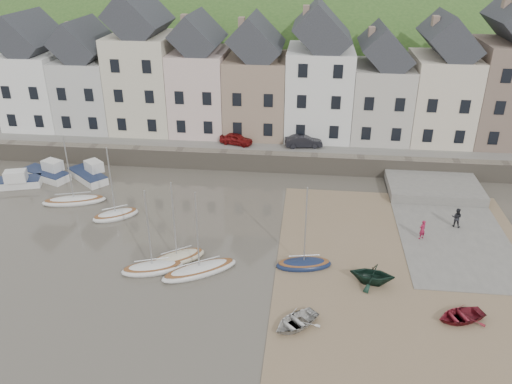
# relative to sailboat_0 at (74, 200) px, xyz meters

# --- Properties ---
(ground) EXTENTS (160.00, 160.00, 0.00)m
(ground) POSITION_rel_sailboat_0_xyz_m (15.86, -8.19, -0.26)
(ground) COLOR #4E473D
(ground) RESTS_ON ground
(quay_land) EXTENTS (90.00, 30.00, 1.50)m
(quay_land) POSITION_rel_sailboat_0_xyz_m (15.86, 23.81, 0.49)
(quay_land) COLOR #315421
(quay_land) RESTS_ON ground
(quay_street) EXTENTS (70.00, 7.00, 0.10)m
(quay_street) POSITION_rel_sailboat_0_xyz_m (15.86, 12.31, 1.29)
(quay_street) COLOR slate
(quay_street) RESTS_ON quay_land
(seawall) EXTENTS (70.00, 1.20, 1.80)m
(seawall) POSITION_rel_sailboat_0_xyz_m (15.86, 8.81, 0.64)
(seawall) COLOR slate
(seawall) RESTS_ON ground
(beach) EXTENTS (18.00, 26.00, 0.06)m
(beach) POSITION_rel_sailboat_0_xyz_m (26.86, -8.19, -0.23)
(beach) COLOR #806A4E
(beach) RESTS_ON ground
(slipway) EXTENTS (8.00, 18.00, 0.12)m
(slipway) POSITION_rel_sailboat_0_xyz_m (30.86, -0.19, -0.20)
(slipway) COLOR slate
(slipway) RESTS_ON ground
(hillside) EXTENTS (134.40, 84.00, 84.00)m
(hillside) POSITION_rel_sailboat_0_xyz_m (10.86, 51.80, -18.25)
(hillside) COLOR #315421
(hillside) RESTS_ON ground
(townhouse_terrace) EXTENTS (61.05, 8.00, 13.93)m
(townhouse_terrace) POSITION_rel_sailboat_0_xyz_m (17.62, 15.81, 7.07)
(townhouse_terrace) COLOR white
(townhouse_terrace) RESTS_ON quay_land
(sailboat_0) EXTENTS (5.51, 2.91, 6.32)m
(sailboat_0) POSITION_rel_sailboat_0_xyz_m (0.00, 0.00, 0.00)
(sailboat_0) COLOR silver
(sailboat_0) RESTS_ON ground
(sailboat_1) EXTENTS (3.93, 3.29, 6.32)m
(sailboat_1) POSITION_rel_sailboat_0_xyz_m (4.42, -2.08, 0.01)
(sailboat_1) COLOR silver
(sailboat_1) RESTS_ON ground
(sailboat_2) EXTENTS (4.22, 3.63, 6.32)m
(sailboat_2) POSITION_rel_sailboat_0_xyz_m (10.91, -7.67, 0.01)
(sailboat_2) COLOR beige
(sailboat_2) RESTS_ON ground
(sailboat_3) EXTENTS (4.47, 2.82, 6.32)m
(sailboat_3) POSITION_rel_sailboat_0_xyz_m (9.56, -9.02, 0.01)
(sailboat_3) COLOR silver
(sailboat_3) RESTS_ON ground
(sailboat_4) EXTENTS (5.31, 4.12, 6.32)m
(sailboat_4) POSITION_rel_sailboat_0_xyz_m (12.77, -8.89, -0.00)
(sailboat_4) COLOR silver
(sailboat_4) RESTS_ON ground
(sailboat_5) EXTENTS (4.06, 2.23, 6.32)m
(sailboat_5) POSITION_rel_sailboat_0_xyz_m (19.73, -7.41, 0.01)
(sailboat_5) COLOR #152141
(sailboat_5) RESTS_ON ground
(motorboat_0) EXTENTS (5.23, 3.52, 1.70)m
(motorboat_0) POSITION_rel_sailboat_0_xyz_m (-4.66, 4.67, 0.32)
(motorboat_0) COLOR silver
(motorboat_0) RESTS_ON ground
(motorboat_1) EXTENTS (5.50, 3.20, 1.70)m
(motorboat_1) POSITION_rel_sailboat_0_xyz_m (-6.89, 2.42, 0.32)
(motorboat_1) COLOR silver
(motorboat_1) RESTS_ON ground
(motorboat_2) EXTENTS (4.72, 4.35, 1.70)m
(motorboat_2) POSITION_rel_sailboat_0_xyz_m (-0.63, 4.82, 0.32)
(motorboat_2) COLOR silver
(motorboat_2) RESTS_ON ground
(rowboat_white) EXTENTS (3.64, 3.63, 0.62)m
(rowboat_white) POSITION_rel_sailboat_0_xyz_m (19.42, -13.53, 0.11)
(rowboat_white) COLOR beige
(rowboat_white) RESTS_ON beach
(rowboat_green) EXTENTS (3.20, 2.87, 1.51)m
(rowboat_green) POSITION_rel_sailboat_0_xyz_m (24.17, -8.86, 0.55)
(rowboat_green) COLOR black
(rowboat_green) RESTS_ON beach
(rowboat_red) EXTENTS (3.47, 3.01, 0.60)m
(rowboat_red) POSITION_rel_sailboat_0_xyz_m (29.06, -11.91, 0.10)
(rowboat_red) COLOR maroon
(rowboat_red) RESTS_ON beach
(person_red) EXTENTS (0.67, 0.62, 1.54)m
(person_red) POSITION_rel_sailboat_0_xyz_m (28.36, -2.84, 0.63)
(person_red) COLOR maroon
(person_red) RESTS_ON slipway
(person_dark) EXTENTS (0.93, 0.84, 1.57)m
(person_dark) POSITION_rel_sailboat_0_xyz_m (31.33, -0.69, 0.65)
(person_dark) COLOR black
(person_dark) RESTS_ON slipway
(car_left) EXTENTS (3.57, 2.17, 1.14)m
(car_left) POSITION_rel_sailboat_0_xyz_m (12.33, 11.31, 1.91)
(car_left) COLOR maroon
(car_left) RESTS_ON quay_street
(car_right) EXTENTS (3.82, 1.78, 1.21)m
(car_right) POSITION_rel_sailboat_0_xyz_m (19.13, 11.31, 1.95)
(car_right) COLOR black
(car_right) RESTS_ON quay_street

